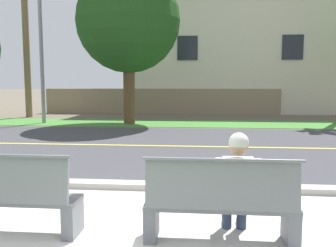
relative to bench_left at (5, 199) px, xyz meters
The scene contains 13 objects.
ground_plane 7.79m from the bench_left, 80.78° to the left, with size 140.00×140.00×0.00m, color #665B4C.
sidewalk_pavement 1.33m from the bench_left, ahead, with size 44.00×3.60×0.01m, color beige.
curb_edge 2.41m from the bench_left, 58.41° to the left, with size 44.00×0.30×0.11m, color #ADA89E.
street_asphalt 6.32m from the bench_left, 78.59° to the left, with size 52.00×8.00×0.01m, color #424247.
road_centre_line 6.32m from the bench_left, 78.59° to the left, with size 48.00×0.14×0.01m, color #E0CC4C.
far_verge_grass 11.87m from the bench_left, 83.97° to the left, with size 48.00×2.80×0.02m, color #478438.
bench_left is the anchor object (origin of this frame).
bench_right 2.49m from the bench_left, ahead, with size 1.70×0.48×1.01m.
seated_person_white 2.70m from the bench_left, ahead, with size 0.52×0.68×1.25m.
streetlamp 12.93m from the bench_left, 111.45° to the left, with size 0.24×2.10×6.77m.
shade_tree_left 12.15m from the bench_left, 93.40° to the left, with size 4.31×4.31×7.11m.
garden_wall 16.41m from the bench_left, 90.13° to the left, with size 13.00×0.36×1.40m, color gray.
house_across_street 20.31m from the bench_left, 77.84° to the left, with size 13.33×6.91×7.14m.
Camera 1 is at (1.03, -3.67, 1.81)m, focal length 39.56 mm.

